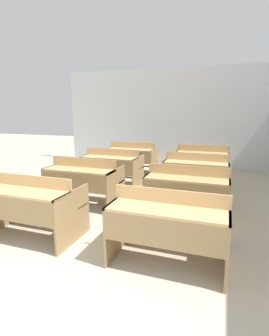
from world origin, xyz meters
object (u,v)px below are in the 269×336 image
Objects in this scene: bench_front_right at (169,224)px; bench_third_left at (112,166)px; bench_back_left at (132,156)px; bench_back_right at (202,161)px; bench_second_left at (83,180)px; bench_third_right at (196,172)px; bench_second_right at (187,190)px; bench_front_left at (31,204)px.

bench_third_left is (-1.94, 2.75, 0.00)m from bench_front_right.
bench_back_right is (1.93, -0.01, 0.00)m from bench_back_left.
bench_third_left and bench_back_right have the same top height.
bench_back_right is (1.92, 2.72, 0.00)m from bench_second_left.
bench_front_right is 1.00× the size of bench_back_right.
bench_front_right is at bearing -89.91° from bench_back_right.
bench_third_left is at bearing -179.82° from bench_third_right.
bench_back_left is at bearing 89.56° from bench_third_left.
bench_third_right is at bearing 90.37° from bench_second_right.
bench_third_right is (-0.00, 2.75, 0.00)m from bench_front_right.
bench_second_right is 1.00× the size of bench_back_left.
bench_front_right and bench_second_left have the same top height.
bench_back_left is (-1.93, 4.13, 0.00)m from bench_front_right.
bench_front_left is at bearing 179.44° from bench_front_right.
bench_front_right is at bearing -64.94° from bench_back_left.
bench_second_right is at bearing -89.76° from bench_back_right.
bench_front_right is 1.00× the size of bench_back_left.
bench_back_left is 1.00× the size of bench_back_right.
bench_front_right is 4.12m from bench_back_right.
bench_front_right is 1.40m from bench_second_right.
bench_back_right is at bearing 90.09° from bench_front_right.
bench_back_left is (-1.94, 2.74, 0.00)m from bench_second_right.
bench_front_left is at bearing -90.20° from bench_back_left.
bench_second_right is (1.95, 1.38, 0.00)m from bench_front_left.
bench_front_right is 1.00× the size of bench_third_right.
bench_second_right is 1.00× the size of bench_third_right.
bench_second_right and bench_back_left have the same top height.
bench_third_left is at bearing 145.26° from bench_second_right.
bench_back_left and bench_back_right have the same top height.
bench_front_left is at bearing -125.39° from bench_third_right.
bench_back_right is at bearing 54.84° from bench_second_left.
bench_back_left is at bearing 144.44° from bench_third_right.
bench_front_left is 1.00× the size of bench_third_right.
bench_front_right and bench_third_right have the same top height.
bench_third_left and bench_third_right have the same top height.
bench_second_right is at bearing 89.82° from bench_front_right.
bench_third_left and bench_back_left have the same top height.
bench_second_left is 1.00× the size of bench_back_right.
bench_front_left is 1.00× the size of bench_front_right.
bench_front_left and bench_third_left have the same top height.
bench_back_left is 1.93m from bench_back_right.
bench_front_left is 1.00× the size of bench_back_left.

